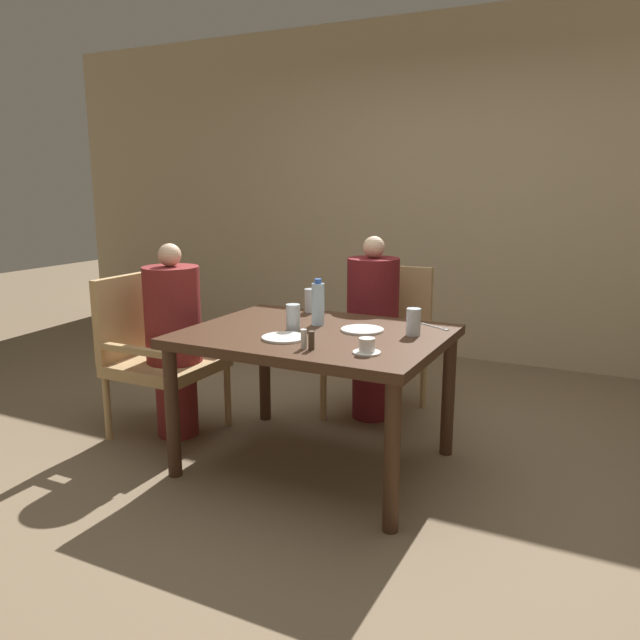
# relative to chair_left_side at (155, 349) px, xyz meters

# --- Properties ---
(ground_plane) EXTENTS (16.00, 16.00, 0.00)m
(ground_plane) POSITION_rel_chair_left_side_xyz_m (1.07, 0.00, -0.50)
(ground_plane) COLOR #7A664C
(wall_back) EXTENTS (8.00, 0.06, 2.80)m
(wall_back) POSITION_rel_chair_left_side_xyz_m (1.07, 2.44, 0.90)
(wall_back) COLOR tan
(wall_back) RESTS_ON ground_plane
(dining_table) EXTENTS (1.28, 1.00, 0.72)m
(dining_table) POSITION_rel_chair_left_side_xyz_m (1.07, 0.00, 0.13)
(dining_table) COLOR #422819
(dining_table) RESTS_ON ground_plane
(chair_left_side) EXTENTS (0.56, 0.56, 0.94)m
(chair_left_side) POSITION_rel_chair_left_side_xyz_m (0.00, 0.00, 0.00)
(chair_left_side) COLOR tan
(chair_left_side) RESTS_ON ground_plane
(diner_in_left_chair) EXTENTS (0.32, 0.32, 1.13)m
(diner_in_left_chair) POSITION_rel_chair_left_side_xyz_m (0.15, 0.00, 0.08)
(diner_in_left_chair) COLOR maroon
(diner_in_left_chair) RESTS_ON ground_plane
(chair_far_side) EXTENTS (0.56, 0.56, 0.94)m
(chair_far_side) POSITION_rel_chair_left_side_xyz_m (1.07, 0.93, 0.00)
(chair_far_side) COLOR tan
(chair_far_side) RESTS_ON ground_plane
(diner_in_far_chair) EXTENTS (0.32, 0.32, 1.15)m
(diner_in_far_chair) POSITION_rel_chair_left_side_xyz_m (1.07, 0.78, 0.09)
(diner_in_far_chair) COLOR maroon
(diner_in_far_chair) RESTS_ON ground_plane
(plate_main_left) EXTENTS (0.22, 0.22, 0.01)m
(plate_main_left) POSITION_rel_chair_left_side_xyz_m (1.00, -0.20, 0.23)
(plate_main_left) COLOR white
(plate_main_left) RESTS_ON dining_table
(plate_main_right) EXTENTS (0.22, 0.22, 0.01)m
(plate_main_right) POSITION_rel_chair_left_side_xyz_m (1.28, 0.12, 0.23)
(plate_main_right) COLOR white
(plate_main_right) RESTS_ON dining_table
(teacup_with_saucer) EXTENTS (0.13, 0.13, 0.07)m
(teacup_with_saucer) POSITION_rel_chair_left_side_xyz_m (1.46, -0.27, 0.25)
(teacup_with_saucer) COLOR white
(teacup_with_saucer) RESTS_ON dining_table
(water_bottle) EXTENTS (0.07, 0.07, 0.25)m
(water_bottle) POSITION_rel_chair_left_side_xyz_m (1.01, 0.14, 0.34)
(water_bottle) COLOR silver
(water_bottle) RESTS_ON dining_table
(glass_tall_near) EXTENTS (0.07, 0.07, 0.14)m
(glass_tall_near) POSITION_rel_chair_left_side_xyz_m (1.54, 0.14, 0.29)
(glass_tall_near) COLOR silver
(glass_tall_near) RESTS_ON dining_table
(glass_tall_mid) EXTENTS (0.07, 0.07, 0.14)m
(glass_tall_mid) POSITION_rel_chair_left_side_xyz_m (0.81, 0.43, 0.29)
(glass_tall_mid) COLOR silver
(glass_tall_mid) RESTS_ON dining_table
(glass_tall_far) EXTENTS (0.07, 0.07, 0.14)m
(glass_tall_far) POSITION_rel_chair_left_side_xyz_m (0.95, -0.03, 0.29)
(glass_tall_far) COLOR silver
(glass_tall_far) RESTS_ON dining_table
(salt_shaker) EXTENTS (0.03, 0.03, 0.09)m
(salt_shaker) POSITION_rel_chair_left_side_xyz_m (1.17, -0.32, 0.27)
(salt_shaker) COLOR white
(salt_shaker) RESTS_ON dining_table
(pepper_shaker) EXTENTS (0.03, 0.03, 0.09)m
(pepper_shaker) POSITION_rel_chair_left_side_xyz_m (1.21, -0.32, 0.26)
(pepper_shaker) COLOR #4C3D2D
(pepper_shaker) RESTS_ON dining_table
(fork_beside_plate) EXTENTS (0.18, 0.11, 0.00)m
(fork_beside_plate) POSITION_rel_chair_left_side_xyz_m (1.60, 0.36, 0.22)
(fork_beside_plate) COLOR silver
(fork_beside_plate) RESTS_ON dining_table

